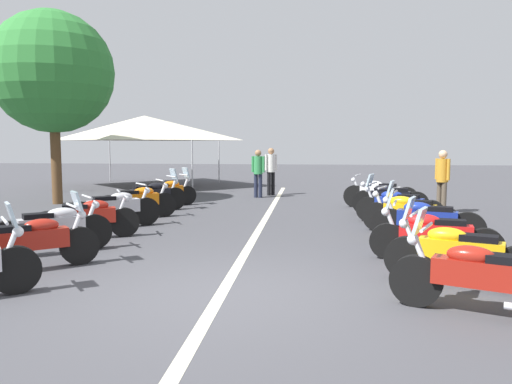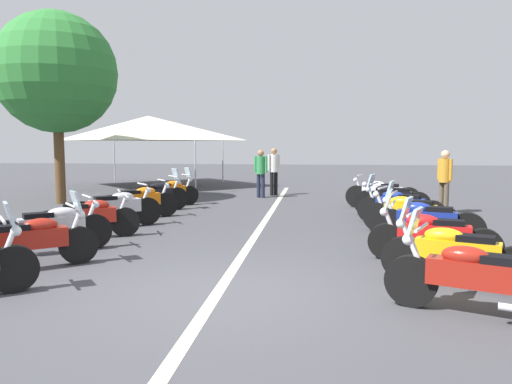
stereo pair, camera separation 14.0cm
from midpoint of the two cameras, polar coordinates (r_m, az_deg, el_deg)
ground_plane at (r=6.56m, az=-4.71°, el=-11.74°), size 80.00×80.00×0.00m
lane_centre_stripe at (r=11.18m, az=-0.06°, el=-4.42°), size 21.54×0.16×0.01m
motorcycle_left_row_1 at (r=8.39m, az=-24.95°, el=-5.17°), size 1.46×1.70×1.20m
motorcycle_left_row_2 at (r=9.48m, az=-22.81°, el=-3.87°), size 1.45×1.71×1.01m
motorcycle_left_row_3 at (r=10.70m, az=-19.24°, el=-2.77°), size 1.11×1.95×0.99m
motorcycle_left_row_4 at (r=11.86m, az=-16.34°, el=-1.80°), size 1.51×1.78×1.01m
motorcycle_left_row_5 at (r=13.21m, az=-13.80°, el=-1.02°), size 1.31×1.79×1.01m
motorcycle_left_row_6 at (r=14.50m, az=-12.28°, el=-0.35°), size 1.50×1.75×1.22m
motorcycle_left_row_7 at (r=15.61m, az=-10.49°, el=0.04°), size 1.36×1.64×1.20m
motorcycle_right_row_0 at (r=6.16m, az=24.25°, el=-8.89°), size 1.06×2.05×1.20m
motorcycle_right_row_1 at (r=7.33m, az=21.81°, el=-6.53°), size 0.99×1.97×1.20m
motorcycle_right_row_2 at (r=8.63m, az=19.36°, el=-4.67°), size 0.82×2.10×1.19m
motorcycle_right_row_3 at (r=10.04m, az=18.62°, el=-3.12°), size 0.92×2.07×1.23m
motorcycle_right_row_4 at (r=11.19m, az=16.91°, el=-2.30°), size 1.03×1.94×1.00m
motorcycle_right_row_5 at (r=12.47m, az=15.76°, el=-1.45°), size 1.04×2.01×1.20m
motorcycle_right_row_6 at (r=13.89m, az=14.90°, el=-0.71°), size 0.77×2.03×1.01m
motorcycle_right_row_7 at (r=15.28m, az=13.84°, el=-0.10°), size 0.97×2.15×1.02m
bystander_0 at (r=14.75m, az=20.49°, el=1.74°), size 0.47×0.32×1.77m
bystander_1 at (r=18.58m, az=1.53°, el=2.86°), size 0.36×0.44×1.79m
bystander_2 at (r=17.78m, az=0.02°, el=2.61°), size 0.32×0.50×1.73m
roadside_tree_0 at (r=17.35m, az=-22.69°, el=12.63°), size 3.84×3.84×6.13m
event_tent at (r=22.93m, az=-12.95°, el=7.23°), size 6.36×6.36×3.20m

